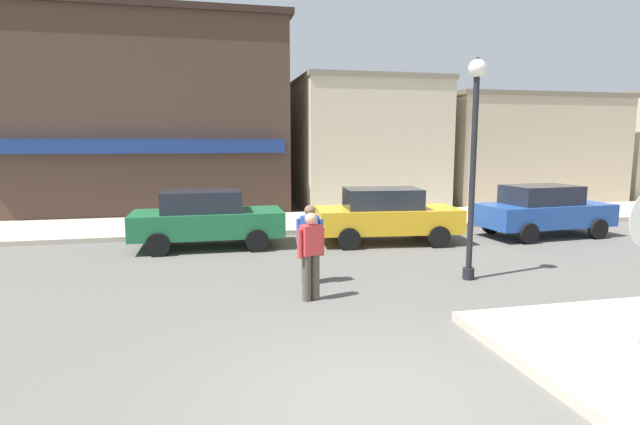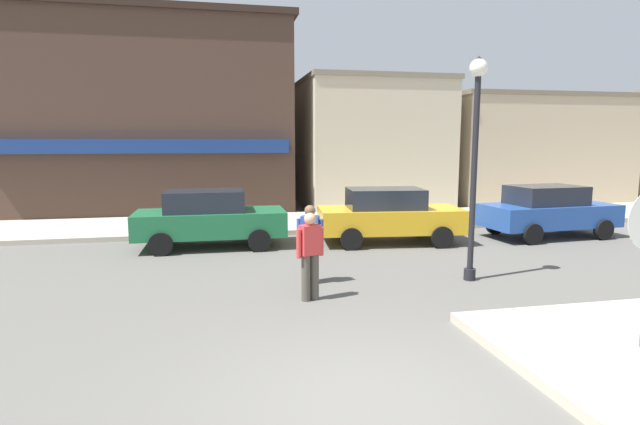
% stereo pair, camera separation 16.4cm
% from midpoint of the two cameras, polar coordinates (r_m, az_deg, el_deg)
% --- Properties ---
extents(ground_plane, '(160.00, 160.00, 0.00)m').
position_cam_midpoint_polar(ground_plane, '(5.91, 5.67, -21.00)').
color(ground_plane, '#5B5954').
extents(kerb_far, '(80.00, 4.00, 0.15)m').
position_cam_midpoint_polar(kerb_far, '(17.31, -7.04, -1.24)').
color(kerb_far, '#B7AD99').
rests_on(kerb_far, ground).
extents(lamp_post, '(0.36, 0.36, 4.54)m').
position_cam_midpoint_polar(lamp_post, '(10.63, 16.79, 8.25)').
color(lamp_post, black).
rests_on(lamp_post, ground).
extents(parked_car_nearest, '(4.01, 1.90, 1.56)m').
position_cam_midpoint_polar(parked_car_nearest, '(13.89, -13.17, -0.63)').
color(parked_car_nearest, '#1E6B3D').
rests_on(parked_car_nearest, ground).
extents(parked_car_second, '(4.16, 2.20, 1.56)m').
position_cam_midpoint_polar(parked_car_second, '(14.28, 7.21, -0.24)').
color(parked_car_second, gold).
rests_on(parked_car_second, ground).
extents(parked_car_third, '(4.12, 2.12, 1.56)m').
position_cam_midpoint_polar(parked_car_third, '(16.54, 23.88, 0.27)').
color(parked_car_third, '#234C9E').
rests_on(parked_car_third, ground).
extents(pedestrian_crossing_near, '(0.55, 0.32, 1.61)m').
position_cam_midpoint_polar(pedestrian_crossing_near, '(9.02, -1.57, -4.72)').
color(pedestrian_crossing_near, '#4C473D').
rests_on(pedestrian_crossing_near, ground).
extents(pedestrian_crossing_far, '(0.55, 0.33, 1.61)m').
position_cam_midpoint_polar(pedestrian_crossing_far, '(10.08, -1.64, -3.34)').
color(pedestrian_crossing_far, '#4C473D').
rests_on(pedestrian_crossing_far, ground).
extents(building_corner_shop, '(11.54, 9.58, 7.74)m').
position_cam_midpoint_polar(building_corner_shop, '(23.69, -19.19, 10.11)').
color(building_corner_shop, '#473328').
rests_on(building_corner_shop, ground).
extents(building_storefront_left_near, '(6.12, 6.57, 5.54)m').
position_cam_midpoint_polar(building_storefront_left_near, '(23.04, 4.47, 7.86)').
color(building_storefront_left_near, beige).
rests_on(building_storefront_left_near, ground).
extents(building_storefront_left_mid, '(8.52, 5.19, 4.99)m').
position_cam_midpoint_polar(building_storefront_left_mid, '(25.97, 21.47, 6.75)').
color(building_storefront_left_mid, tan).
rests_on(building_storefront_left_mid, ground).
extents(building_storefront_right_near, '(5.23, 6.70, 5.27)m').
position_cam_midpoint_polar(building_storefront_right_near, '(32.02, 31.61, 6.51)').
color(building_storefront_right_near, beige).
rests_on(building_storefront_right_near, ground).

